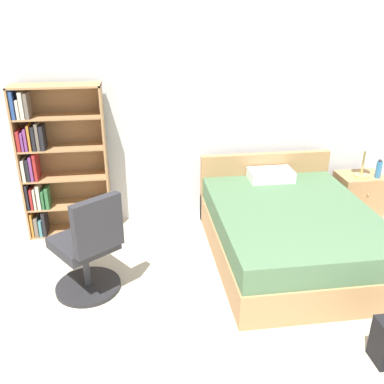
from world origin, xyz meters
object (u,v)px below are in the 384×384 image
Objects in this scene: bed at (289,230)px; table_lamp at (366,145)px; water_bottle at (379,169)px; bookshelf at (54,162)px; office_chair at (89,250)px; nightstand at (358,195)px.

table_lamp is at bearing 32.59° from bed.
bookshelf is at bearing 177.04° from water_bottle.
bed is 2.00× the size of office_chair.
table_lamp is (3.53, -0.13, 0.08)m from bookshelf.
bookshelf is at bearing 109.49° from office_chair.
water_bottle is (0.15, -0.10, 0.37)m from nightstand.
bookshelf reaches higher than nightstand.
bed is at bearing -19.38° from bookshelf.
office_chair is 3.33m from nightstand.
bed is 1.38m from nightstand.
office_chair reaches higher than water_bottle.
office_chair is 3.32m from table_lamp.
table_lamp is at bearing -121.90° from nightstand.
nightstand is 2.46× the size of water_bottle.
office_chair is at bearing -160.53° from table_lamp.
bookshelf is 3.54m from table_lamp.
bed is 1.48m from table_lamp.
water_bottle is at bearing -20.94° from table_lamp.
bed is 1.50m from water_bottle.
table_lamp reaches higher than bed.
table_lamp is 0.34m from water_bottle.
bookshelf is 0.83× the size of bed.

